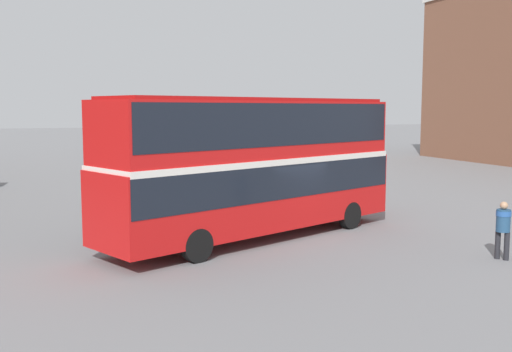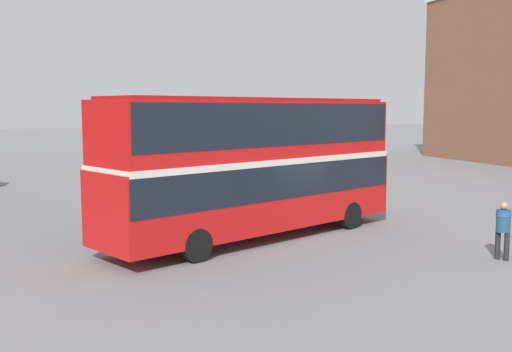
{
  "view_description": "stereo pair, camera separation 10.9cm",
  "coord_description": "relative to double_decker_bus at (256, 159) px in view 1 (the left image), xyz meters",
  "views": [
    {
      "loc": [
        -7.81,
        -18.55,
        4.38
      ],
      "look_at": [
        -1.21,
        0.16,
        2.12
      ],
      "focal_mm": 42.0,
      "sensor_mm": 36.0,
      "label": 1
    },
    {
      "loc": [
        -7.71,
        -18.58,
        4.38
      ],
      "look_at": [
        -1.21,
        0.16,
        2.12
      ],
      "focal_mm": 42.0,
      "sensor_mm": 36.0,
      "label": 2
    }
  ],
  "objects": [
    {
      "name": "ground_plane",
      "position": [
        1.21,
        -0.16,
        -2.69
      ],
      "size": [
        240.0,
        240.0,
        0.0
      ],
      "primitive_type": "plane",
      "color": "slate"
    },
    {
      "name": "double_decker_bus",
      "position": [
        0.0,
        0.0,
        0.0
      ],
      "size": [
        11.38,
        6.91,
        4.71
      ],
      "rotation": [
        0.0,
        0.0,
        0.42
      ],
      "color": "red",
      "rests_on": "ground_plane"
    },
    {
      "name": "pedestrian_foreground",
      "position": [
        5.79,
        -5.06,
        -1.65
      ],
      "size": [
        0.57,
        0.57,
        1.7
      ],
      "rotation": [
        0.0,
        0.0,
        3.64
      ],
      "color": "#232328",
      "rests_on": "ground_plane"
    },
    {
      "name": "parked_car_kerb_near",
      "position": [
        3.15,
        9.39,
        -1.95
      ],
      "size": [
        4.73,
        2.17,
        1.44
      ],
      "rotation": [
        0.0,
        0.0,
        -0.07
      ],
      "color": "maroon",
      "rests_on": "ground_plane"
    }
  ]
}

